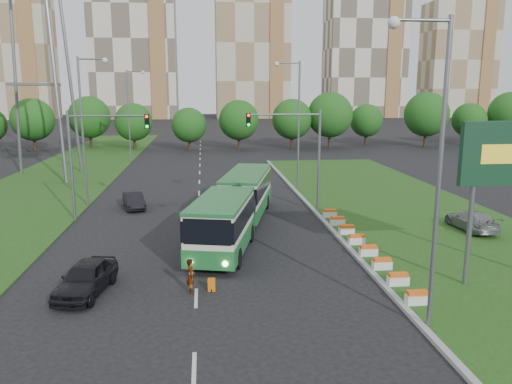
{
  "coord_description": "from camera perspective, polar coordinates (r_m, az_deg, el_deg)",
  "views": [
    {
      "loc": [
        -2.53,
        -27.68,
        9.36
      ],
      "look_at": [
        0.98,
        5.35,
        2.6
      ],
      "focal_mm": 35.0,
      "sensor_mm": 36.0,
      "label": 1
    }
  ],
  "objects": [
    {
      "name": "apartment_tower_west",
      "position": [
        188.91,
        -26.3,
        14.81
      ],
      "size": [
        26.0,
        15.0,
        48.0
      ],
      "primitive_type": "cube",
      "color": "beige",
      "rests_on": "ground"
    },
    {
      "name": "midrise_east",
      "position": [
        200.61,
        22.07,
        13.73
      ],
      "size": [
        24.0,
        14.0,
        40.0
      ],
      "primitive_type": "cube",
      "color": "beige",
      "rests_on": "ground"
    },
    {
      "name": "street_lamps",
      "position": [
        37.83,
        -6.8,
        6.33
      ],
      "size": [
        36.0,
        60.0,
        12.0
      ],
      "primitive_type": null,
      "color": "slate",
      "rests_on": "ground"
    },
    {
      "name": "median_kerb",
      "position": [
        37.85,
        7.23,
        -2.77
      ],
      "size": [
        0.3,
        60.0,
        0.18
      ],
      "primitive_type": "cube",
      "color": "gray",
      "rests_on": "ground"
    },
    {
      "name": "flower_planters",
      "position": [
        30.23,
        12.06,
        -5.9
      ],
      "size": [
        1.1,
        15.9,
        0.6
      ],
      "primitive_type": null,
      "color": "silver",
      "rests_on": "grass_median"
    },
    {
      "name": "car_left_near",
      "position": [
        24.96,
        -18.86,
        -9.26
      ],
      "size": [
        2.62,
        4.8,
        1.55
      ],
      "primitive_type": "imported",
      "rotation": [
        0.0,
        0.0,
        -0.18
      ],
      "color": "black",
      "rests_on": "ground"
    },
    {
      "name": "left_verge",
      "position": [
        55.69,
        -22.11,
        1.03
      ],
      "size": [
        12.0,
        110.0,
        0.1
      ],
      "primitive_type": "cube",
      "color": "#1B4714",
      "rests_on": "ground"
    },
    {
      "name": "shopping_trolley",
      "position": [
        24.22,
        -5.11,
        -10.52
      ],
      "size": [
        0.35,
        0.37,
        0.6
      ],
      "rotation": [
        0.0,
        0.0,
        -0.04
      ],
      "color": "orange",
      "rests_on": "ground"
    },
    {
      "name": "traffic_mast_median",
      "position": [
        38.59,
        4.9,
        5.5
      ],
      "size": [
        5.76,
        0.32,
        8.0
      ],
      "color": "slate",
      "rests_on": "ground"
    },
    {
      "name": "articulated_bus",
      "position": [
        33.68,
        -2.51,
        -1.5
      ],
      "size": [
        2.76,
        17.73,
        2.92
      ],
      "rotation": [
        0.0,
        0.0,
        -0.24
      ],
      "color": "beige",
      "rests_on": "ground"
    },
    {
      "name": "tree_line",
      "position": [
        83.76,
        2.57,
        8.17
      ],
      "size": [
        120.0,
        8.0,
        9.0
      ],
      "primitive_type": null,
      "color": "#165216",
      "rests_on": "ground"
    },
    {
      "name": "traffic_mast_left",
      "position": [
        37.72,
        -18.11,
        4.83
      ],
      "size": [
        5.76,
        0.32,
        8.0
      ],
      "color": "slate",
      "rests_on": "ground"
    },
    {
      "name": "lane_markings",
      "position": [
        48.59,
        -6.51,
        0.32
      ],
      "size": [
        0.2,
        100.0,
        0.01
      ],
      "primitive_type": null,
      "color": "beige",
      "rests_on": "ground"
    },
    {
      "name": "apartment_tower_ceast",
      "position": [
        179.22,
        -0.45,
        16.51
      ],
      "size": [
        25.0,
        15.0,
        50.0
      ],
      "primitive_type": "cube",
      "color": "beige",
      "rests_on": "ground"
    },
    {
      "name": "ground",
      "position": [
        29.33,
        -0.81,
        -7.11
      ],
      "size": [
        360.0,
        360.0,
        0.0
      ],
      "primitive_type": "plane",
      "color": "black",
      "rests_on": "ground"
    },
    {
      "name": "car_left_far",
      "position": [
        41.53,
        -13.79,
        -0.93
      ],
      "size": [
        2.39,
        4.23,
        1.32
      ],
      "primitive_type": "imported",
      "rotation": [
        0.0,
        0.0,
        0.26
      ],
      "color": "black",
      "rests_on": "ground"
    },
    {
      "name": "pedestrian",
      "position": [
        23.92,
        -7.46,
        -9.48
      ],
      "size": [
        0.47,
        0.65,
        1.67
      ],
      "primitive_type": "imported",
      "rotation": [
        0.0,
        0.0,
        1.68
      ],
      "color": "gray",
      "rests_on": "ground"
    },
    {
      "name": "apartment_tower_east",
      "position": [
        187.29,
        12.29,
        15.58
      ],
      "size": [
        27.0,
        15.0,
        47.0
      ],
      "primitive_type": "cube",
      "color": "beige",
      "rests_on": "ground"
    },
    {
      "name": "car_median",
      "position": [
        36.58,
        23.4,
        -2.99
      ],
      "size": [
        2.06,
        4.61,
        1.31
      ],
      "primitive_type": "imported",
      "rotation": [
        0.0,
        0.0,
        3.19
      ],
      "color": "gray",
      "rests_on": "grass_median"
    },
    {
      "name": "apartment_tower_cwest",
      "position": [
        179.86,
        -13.8,
        16.5
      ],
      "size": [
        28.0,
        15.0,
        52.0
      ],
      "primitive_type": "cube",
      "color": "beige",
      "rests_on": "ground"
    },
    {
      "name": "grass_median",
      "position": [
        40.0,
        16.98,
        -2.43
      ],
      "size": [
        14.0,
        60.0,
        0.15
      ],
      "primitive_type": "cube",
      "color": "#1B4714",
      "rests_on": "ground"
    }
  ]
}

